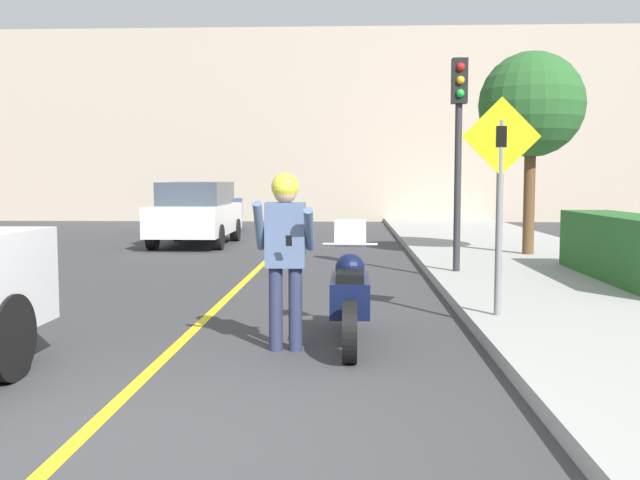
# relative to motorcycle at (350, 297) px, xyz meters

# --- Properties ---
(ground_plane) EXTENTS (80.00, 80.00, 0.00)m
(ground_plane) POSITION_rel_motorcycle_xyz_m (-1.21, -3.04, -0.50)
(ground_plane) COLOR #38383A
(road_center_line) EXTENTS (0.12, 36.00, 0.01)m
(road_center_line) POSITION_rel_motorcycle_xyz_m (-1.81, 2.96, -0.49)
(road_center_line) COLOR yellow
(road_center_line) RESTS_ON ground
(building_backdrop) EXTENTS (28.00, 1.20, 8.04)m
(building_backdrop) POSITION_rel_motorcycle_xyz_m (-1.21, 22.96, 3.52)
(building_backdrop) COLOR #B2A38E
(building_backdrop) RESTS_ON ground
(motorcycle) EXTENTS (0.62, 2.23, 1.28)m
(motorcycle) POSITION_rel_motorcycle_xyz_m (0.00, 0.00, 0.00)
(motorcycle) COLOR black
(motorcycle) RESTS_ON ground
(person_biker) EXTENTS (0.59, 0.49, 1.81)m
(person_biker) POSITION_rel_motorcycle_xyz_m (-0.65, -0.37, 0.62)
(person_biker) COLOR #282D4C
(person_biker) RESTS_ON ground
(crossing_sign) EXTENTS (0.91, 0.08, 2.54)m
(crossing_sign) POSITION_rel_motorcycle_xyz_m (1.73, 0.86, 1.18)
(crossing_sign) COLOR slate
(crossing_sign) RESTS_ON sidewalk_curb
(traffic_light) EXTENTS (0.26, 0.30, 3.65)m
(traffic_light) POSITION_rel_motorcycle_xyz_m (1.85, 4.93, 2.19)
(traffic_light) COLOR #2D2D30
(traffic_light) RESTS_ON sidewalk_curb
(hedge_row) EXTENTS (0.90, 4.27, 1.03)m
(hedge_row) POSITION_rel_motorcycle_xyz_m (4.39, 3.91, 0.17)
(hedge_row) COLOR #286028
(hedge_row) RESTS_ON sidewalk_curb
(street_tree) EXTENTS (2.22, 2.22, 4.29)m
(street_tree) POSITION_rel_motorcycle_xyz_m (3.82, 7.95, 2.81)
(street_tree) COLOR brown
(street_tree) RESTS_ON sidewalk_curb
(parked_car_white) EXTENTS (1.88, 4.20, 1.68)m
(parked_car_white) POSITION_rel_motorcycle_xyz_m (-4.12, 11.30, 0.36)
(parked_car_white) COLOR black
(parked_car_white) RESTS_ON ground
(parked_car_blue) EXTENTS (1.88, 4.20, 1.68)m
(parked_car_blue) POSITION_rel_motorcycle_xyz_m (-4.92, 16.64, 0.36)
(parked_car_blue) COLOR black
(parked_car_blue) RESTS_ON ground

